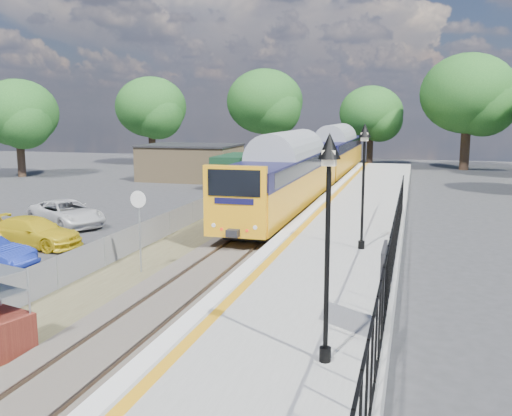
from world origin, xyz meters
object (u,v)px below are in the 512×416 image
at_px(victorian_lamp_north, 364,157).
at_px(car_yellow, 34,232).
at_px(speed_sign, 139,217).
at_px(car_white, 67,213).
at_px(victorian_lamp_south, 328,195).
at_px(train, 317,160).

xyz_separation_m(victorian_lamp_north, car_yellow, (-14.33, 0.24, -3.64)).
relative_size(victorian_lamp_north, speed_sign, 1.49).
bearing_deg(car_white, speed_sign, -104.64).
distance_m(victorian_lamp_south, victorian_lamp_north, 10.00).
bearing_deg(car_yellow, victorian_lamp_north, -85.36).
height_order(victorian_lamp_north, speed_sign, victorian_lamp_north).
relative_size(victorian_lamp_south, car_white, 0.94).
bearing_deg(train, victorian_lamp_south, -80.14).
bearing_deg(victorian_lamp_north, car_yellow, 179.03).
bearing_deg(train, victorian_lamp_north, -76.23).
height_order(victorian_lamp_south, car_white, victorian_lamp_south).
height_order(train, speed_sign, train).
distance_m(victorian_lamp_north, car_yellow, 14.79).
bearing_deg(car_yellow, victorian_lamp_south, -119.57).
height_order(train, car_white, train).
relative_size(speed_sign, car_yellow, 0.68).
height_order(victorian_lamp_south, train, victorian_lamp_south).
bearing_deg(victorian_lamp_south, victorian_lamp_north, 91.15).
bearing_deg(victorian_lamp_north, victorian_lamp_south, -88.85).
height_order(victorian_lamp_north, car_white, victorian_lamp_north).
bearing_deg(victorian_lamp_north, train, 103.77).
bearing_deg(speed_sign, train, 86.54).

